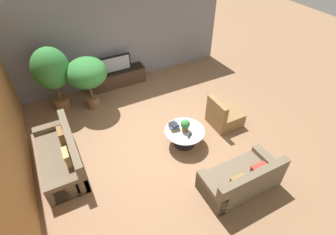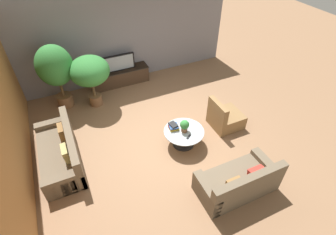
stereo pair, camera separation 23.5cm
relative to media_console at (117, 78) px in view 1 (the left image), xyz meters
The scene contains 14 objects.
ground_plane 2.96m from the media_console, 85.26° to the right, with size 24.00×24.00×0.00m, color #8C6647.
back_wall_stone 1.29m from the media_console, 52.68° to the left, with size 7.40×0.12×3.00m, color gray.
side_wall_left 4.26m from the media_console, 137.75° to the right, with size 0.12×7.40×3.00m, color #B2753D.
media_console is the anchor object (origin of this frame).
television 0.51m from the media_console, 90.00° to the right, with size 1.06×0.13×0.53m.
coffee_table 3.45m from the media_console, 79.48° to the right, with size 1.00×1.00×0.45m.
couch_by_wall 3.51m from the media_console, 129.89° to the right, with size 0.84×2.06×0.84m.
couch_near_entry 5.21m from the media_console, 78.58° to the right, with size 1.70×0.84×0.84m.
armchair_wicker 3.78m from the media_console, 58.68° to the right, with size 0.80×0.76×0.86m.
potted_palm_tall 2.16m from the media_console, 166.19° to the right, with size 0.99×0.99×1.94m.
potted_palm_corner 1.54m from the media_console, 142.32° to the right, with size 1.12×1.12×1.57m.
potted_plant_tabletop 3.48m from the media_console, 79.45° to the right, with size 0.23×0.23×0.33m.
book_stack 3.23m from the media_console, 82.24° to the right, with size 0.27×0.28×0.14m.
remote_black 3.69m from the media_console, 80.09° to the right, with size 0.04×0.16×0.02m, color black.
Camera 1 is at (-2.14, -4.44, 4.92)m, focal length 28.00 mm.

